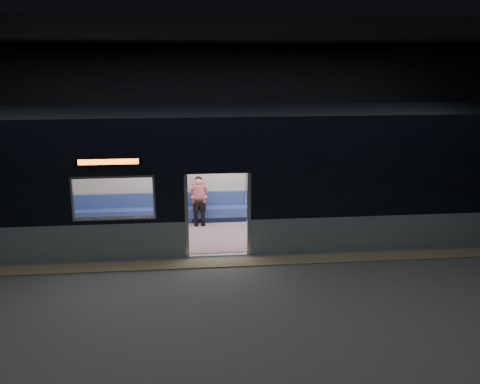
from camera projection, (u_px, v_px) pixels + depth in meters
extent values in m
cube|color=#47494C|center=(221.00, 274.00, 11.31)|extent=(24.00, 14.00, 0.01)
cube|color=black|center=(219.00, 41.00, 9.97)|extent=(24.00, 14.00, 0.04)
cube|color=black|center=(208.00, 121.00, 17.33)|extent=(24.00, 0.04, 5.00)
cube|color=black|center=(274.00, 354.00, 3.94)|extent=(24.00, 0.04, 5.00)
cube|color=#8C7F59|center=(220.00, 263.00, 11.83)|extent=(22.80, 0.50, 0.03)
cube|color=gray|center=(9.00, 245.00, 11.74)|extent=(8.30, 0.12, 0.90)
cube|color=gray|center=(412.00, 231.00, 12.66)|extent=(8.30, 0.12, 0.90)
cube|color=black|center=(0.00, 178.00, 11.32)|extent=(8.30, 0.12, 2.30)
cube|color=black|center=(418.00, 169.00, 12.23)|extent=(8.30, 0.12, 2.30)
cube|color=black|center=(217.00, 149.00, 11.62)|extent=(1.40, 0.12, 1.15)
cube|color=#B7BABC|center=(187.00, 216.00, 11.98)|extent=(0.08, 0.14, 2.05)
cube|color=#B7BABC|center=(249.00, 214.00, 12.12)|extent=(0.08, 0.14, 2.05)
cube|color=black|center=(108.00, 162.00, 11.38)|extent=(1.50, 0.04, 0.18)
cube|color=orange|center=(108.00, 162.00, 11.37)|extent=(1.34, 0.03, 0.12)
cube|color=#B8B4A8|center=(212.00, 165.00, 14.66)|extent=(18.00, 0.12, 3.20)
cube|color=black|center=(214.00, 113.00, 12.83)|extent=(18.00, 3.00, 0.15)
cube|color=gray|center=(215.00, 234.00, 13.70)|extent=(17.76, 2.76, 0.04)
cube|color=#B8B4A8|center=(214.00, 149.00, 13.07)|extent=(17.76, 2.76, 0.10)
cube|color=#2F4387|center=(213.00, 213.00, 14.71)|extent=(11.00, 0.48, 0.41)
cube|color=#2F4387|center=(213.00, 198.00, 14.78)|extent=(11.00, 0.10, 0.40)
cube|color=#876369|center=(81.00, 245.00, 12.28)|extent=(4.40, 0.48, 0.41)
cube|color=#876369|center=(347.00, 236.00, 12.90)|extent=(4.40, 0.48, 0.41)
cylinder|color=silver|center=(178.00, 207.00, 12.22)|extent=(0.04, 0.04, 2.26)
cylinder|color=silver|center=(179.00, 183.00, 14.38)|extent=(0.04, 0.04, 2.26)
cylinder|color=silver|center=(256.00, 204.00, 12.39)|extent=(0.04, 0.04, 2.26)
cylinder|color=silver|center=(246.00, 182.00, 14.56)|extent=(0.04, 0.04, 2.26)
cylinder|color=silver|center=(213.00, 156.00, 14.22)|extent=(11.00, 0.03, 0.03)
cube|color=black|center=(196.00, 207.00, 14.38)|extent=(0.16, 0.44, 0.15)
cube|color=black|center=(203.00, 207.00, 14.40)|extent=(0.16, 0.44, 0.15)
cylinder|color=black|center=(196.00, 218.00, 14.26)|extent=(0.10, 0.10, 0.43)
cylinder|color=black|center=(203.00, 218.00, 14.28)|extent=(0.10, 0.10, 0.43)
cube|color=#E16171|center=(199.00, 204.00, 14.56)|extent=(0.38, 0.21, 0.19)
cylinder|color=#E16171|center=(199.00, 193.00, 14.50)|extent=(0.39, 0.39, 0.49)
sphere|color=tan|center=(199.00, 181.00, 14.39)|extent=(0.20, 0.20, 0.20)
sphere|color=black|center=(198.00, 180.00, 14.42)|extent=(0.21, 0.21, 0.21)
cube|color=black|center=(199.00, 203.00, 14.29)|extent=(0.30, 0.27, 0.13)
cube|color=white|center=(314.00, 169.00, 14.89)|extent=(0.94, 0.03, 0.61)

